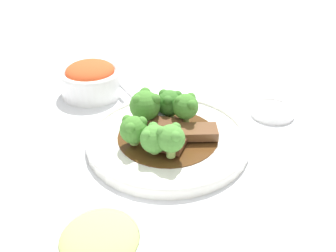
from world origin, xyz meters
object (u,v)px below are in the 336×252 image
object	(u,v)px
broccoli_floret_0	(170,102)
broccoli_floret_5	(154,138)
side_bowl_kimchi	(91,78)
broccoli_floret_1	(188,107)
side_bowl_appetizer	(100,246)
beef_strip_0	(174,139)
beef_strip_2	(197,132)
broccoli_floret_3	(134,129)
serving_spoon	(145,107)
broccoli_floret_4	(171,138)
main_plate	(168,139)
beef_strip_1	(166,125)
sauce_dish	(272,111)
broccoli_floret_2	(146,104)

from	to	relation	value
broccoli_floret_0	broccoli_floret_5	distance (m)	0.10
broccoli_floret_0	side_bowl_kimchi	size ratio (longest dim) A/B	0.40
broccoli_floret_0	broccoli_floret_1	distance (m)	0.04
broccoli_floret_1	side_bowl_appetizer	xyz separation A→B (m)	(-0.09, 0.25, -0.03)
beef_strip_0	broccoli_floret_1	size ratio (longest dim) A/B	1.43
beef_strip_2	broccoli_floret_3	distance (m)	0.10
beef_strip_0	broccoli_floret_1	world-z (taller)	broccoli_floret_1
broccoli_floret_0	broccoli_floret_3	distance (m)	0.09
beef_strip_0	broccoli_floret_3	distance (m)	0.06
broccoli_floret_0	side_bowl_kimchi	distance (m)	0.19
serving_spoon	broccoli_floret_1	bearing A→B (deg)	-168.97
broccoli_floret_1	broccoli_floret_5	distance (m)	0.09
beef_strip_0	broccoli_floret_5	bearing A→B (deg)	84.95
serving_spoon	side_bowl_kimchi	xyz separation A→B (m)	(0.15, -0.00, 0.01)
broccoli_floret_0	side_bowl_kimchi	bearing A→B (deg)	4.58
broccoli_floret_4	main_plate	bearing A→B (deg)	-43.31
broccoli_floret_3	side_bowl_kimchi	xyz separation A→B (m)	(0.20, -0.08, -0.01)
beef_strip_2	serving_spoon	distance (m)	0.11
main_plate	broccoli_floret_5	bearing A→B (deg)	109.64
beef_strip_1	broccoli_floret_3	world-z (taller)	broccoli_floret_3
beef_strip_2	broccoli_floret_4	world-z (taller)	broccoli_floret_4
serving_spoon	side_bowl_kimchi	bearing A→B (deg)	-0.38
main_plate	side_bowl_appetizer	xyz separation A→B (m)	(-0.09, 0.21, 0.01)
beef_strip_2	broccoli_floret_5	xyz separation A→B (m)	(0.02, 0.07, 0.02)
broccoli_floret_4	sauce_dish	bearing A→B (deg)	-98.38
broccoli_floret_5	side_bowl_appetizer	xyz separation A→B (m)	(-0.08, 0.16, -0.02)
beef_strip_0	broccoli_floret_4	size ratio (longest dim) A/B	1.47
beef_strip_1	broccoli_floret_5	xyz separation A→B (m)	(-0.03, 0.05, 0.02)
broccoli_floret_4	broccoli_floret_1	bearing A→B (deg)	-65.24
broccoli_floret_3	side_bowl_kimchi	size ratio (longest dim) A/B	0.39
broccoli_floret_2	side_bowl_kimchi	xyz separation A→B (m)	(0.17, -0.02, -0.02)
beef_strip_2	side_bowl_appetizer	size ratio (longest dim) A/B	0.63
main_plate	broccoli_floret_4	size ratio (longest dim) A/B	4.99
side_bowl_kimchi	sauce_dish	distance (m)	0.34
broccoli_floret_2	broccoli_floret_0	bearing A→B (deg)	-111.92
broccoli_floret_1	serving_spoon	world-z (taller)	broccoli_floret_1
sauce_dish	broccoli_floret_0	bearing A→B (deg)	54.17
side_bowl_kimchi	broccoli_floret_1	bearing A→B (deg)	-176.26
broccoli_floret_3	beef_strip_2	bearing A→B (deg)	-125.53
serving_spoon	beef_strip_0	bearing A→B (deg)	160.44
broccoli_floret_4	side_bowl_appetizer	world-z (taller)	broccoli_floret_4
beef_strip_0	broccoli_floret_1	xyz separation A→B (m)	(0.02, -0.05, 0.03)
beef_strip_1	broccoli_floret_0	size ratio (longest dim) A/B	1.25
beef_strip_1	side_bowl_kimchi	size ratio (longest dim) A/B	0.50
beef_strip_2	serving_spoon	world-z (taller)	same
broccoli_floret_1	broccoli_floret_4	distance (m)	0.09
main_plate	sauce_dish	bearing A→B (deg)	-111.25
beef_strip_1	broccoli_floret_4	xyz separation A→B (m)	(-0.05, 0.05, 0.02)
sauce_dish	serving_spoon	bearing A→B (deg)	47.73
broccoli_floret_5	side_bowl_kimchi	bearing A→B (deg)	-17.05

